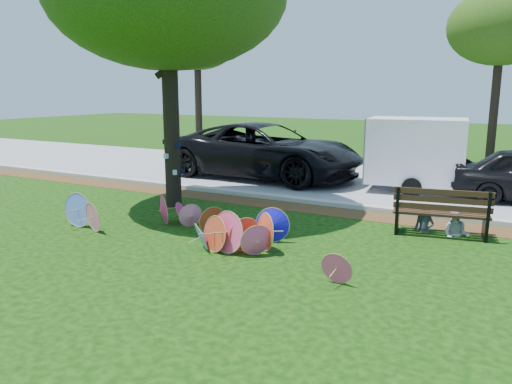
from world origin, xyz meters
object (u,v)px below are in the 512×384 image
Objects in this scene: person_left at (425,206)px; park_bench at (441,211)px; person_right at (458,210)px; parasol_pile at (200,225)px; black_van at (265,151)px; cargo_trailer at (416,151)px.

park_bench is at bearing -4.45° from person_left.
person_right reaches higher than park_bench.
parasol_pile is 1.02× the size of black_van.
parasol_pile is 2.52× the size of cargo_trailer.
black_van is at bearing 173.36° from cargo_trailer.
park_bench is at bearing -121.38° from black_van.
person_left is at bearing -172.42° from person_right.
person_right reaches higher than parasol_pile.
cargo_trailer is at bearing 97.83° from park_bench.
park_bench is at bearing -164.29° from person_right.
cargo_trailer reaches higher than park_bench.
parasol_pile is at bearing -159.71° from black_van.
parasol_pile is at bearing -139.84° from person_right.
black_van reaches higher than park_bench.
cargo_trailer is 1.39× the size of park_bench.
park_bench is (4.47, 3.03, 0.18)m from parasol_pile.
person_right is at bearing 3.68° from person_left.
person_left is (-0.35, 0.05, 0.07)m from park_bench.
person_right is at bearing 32.57° from parasol_pile.
person_left is (4.12, 3.08, 0.25)m from parasol_pile.
black_van is at bearing 107.50° from parasol_pile.
cargo_trailer is at bearing 69.12° from parasol_pile.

